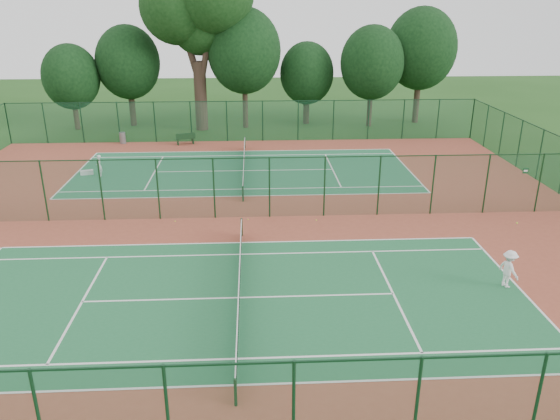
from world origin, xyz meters
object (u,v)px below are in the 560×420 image
at_px(player_near, 509,269).
at_px(bench, 185,138).
at_px(trash_bin, 123,138).
at_px(kit_bag, 87,173).
at_px(player_far, 99,166).
at_px(big_tree, 198,5).

xyz_separation_m(player_near, bench, (-16.44, 25.57, -0.33)).
xyz_separation_m(trash_bin, kit_bag, (-0.58, -8.99, -0.32)).
xyz_separation_m(player_far, big_tree, (6.00, 14.83, 10.27)).
distance_m(player_far, kit_bag, 1.28).
xyz_separation_m(player_far, trash_bin, (-0.46, 9.44, -0.29)).
height_order(player_near, trash_bin, player_near).
distance_m(player_near, big_tree, 36.61).
relative_size(player_near, bench, 0.98).
bearing_deg(kit_bag, player_near, -52.30).
relative_size(player_far, trash_bin, 1.59).
xyz_separation_m(player_far, bench, (4.95, 8.79, -0.25)).
bearing_deg(player_near, player_far, 34.71).
relative_size(player_far, big_tree, 0.10).
relative_size(trash_bin, kit_bag, 1.11).
bearing_deg(player_near, trash_bin, 22.65).
xyz_separation_m(trash_bin, big_tree, (6.46, 5.40, 10.57)).
height_order(trash_bin, big_tree, big_tree).
height_order(player_far, trash_bin, player_far).
height_order(player_near, big_tree, big_tree).
bearing_deg(player_near, big_tree, 8.80).
height_order(player_near, kit_bag, player_near).
relative_size(player_near, kit_bag, 1.93).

